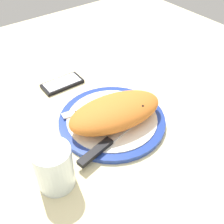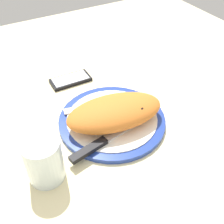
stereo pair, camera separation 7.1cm
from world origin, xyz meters
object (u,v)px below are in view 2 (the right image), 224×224
(water_glass, at_px, (44,163))
(smartphone, at_px, (71,80))
(plate, at_px, (112,120))
(calzone, at_px, (114,112))
(fork, at_px, (90,107))
(knife, at_px, (101,143))

(water_glass, bearing_deg, smartphone, -121.23)
(plate, distance_m, calzone, 0.04)
(fork, bearing_deg, knife, 74.77)
(water_glass, bearing_deg, calzone, -162.78)
(plate, distance_m, fork, 0.08)
(plate, xyz_separation_m, knife, (0.07, 0.07, 0.01))
(plate, relative_size, smartphone, 2.24)
(plate, bearing_deg, knife, 44.51)
(smartphone, relative_size, water_glass, 1.20)
(calzone, xyz_separation_m, water_glass, (0.21, 0.06, -0.00))
(smartphone, bearing_deg, plate, 95.60)
(plate, distance_m, smartphone, 0.23)
(calzone, distance_m, smartphone, 0.25)
(calzone, xyz_separation_m, smartphone, (0.02, -0.24, -0.04))
(plate, bearing_deg, calzone, 86.38)
(smartphone, bearing_deg, fork, 86.53)
(fork, height_order, smartphone, fork)
(knife, height_order, water_glass, water_glass)
(smartphone, height_order, water_glass, water_glass)
(knife, bearing_deg, fork, -105.23)
(smartphone, distance_m, water_glass, 0.36)
(fork, bearing_deg, plate, 115.43)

